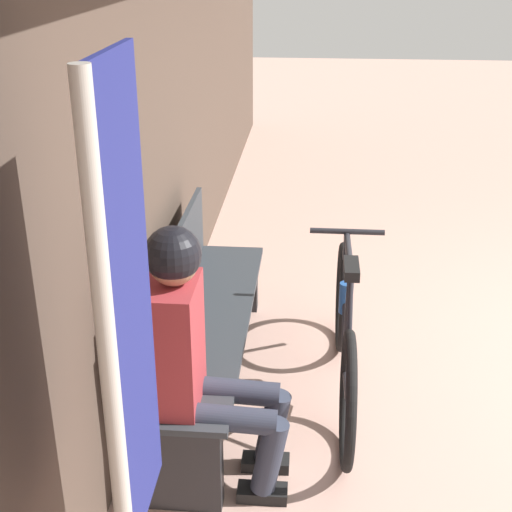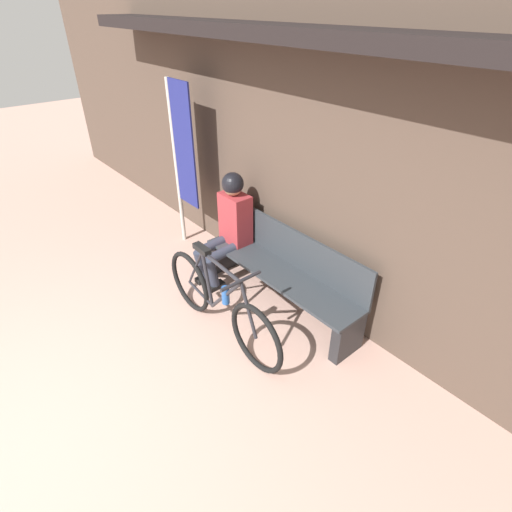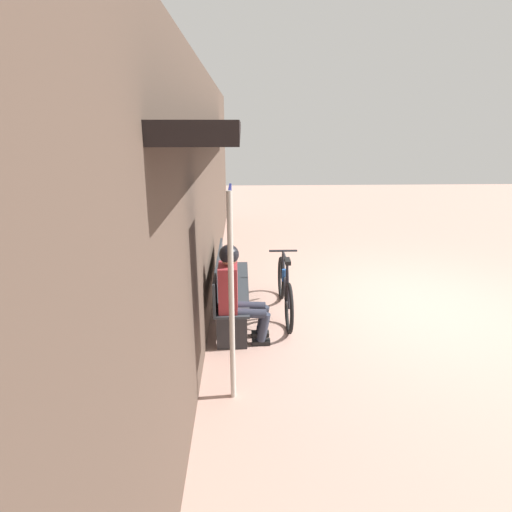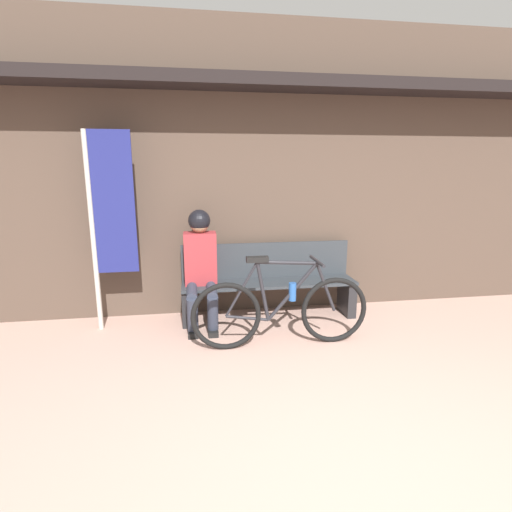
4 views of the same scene
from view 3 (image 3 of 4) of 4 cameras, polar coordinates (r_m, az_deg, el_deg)
ground_plane at (r=6.31m, az=21.75°, el=-6.70°), size 24.00×24.00×0.00m
storefront_wall at (r=5.30m, az=-7.36°, el=8.76°), size 12.00×0.56×3.20m
park_bench_near at (r=5.52m, az=-3.90°, el=-4.45°), size 1.91×0.42×0.83m
bicycle at (r=5.54m, az=4.13°, el=-4.80°), size 1.68×0.40×0.88m
person_seated at (r=4.71m, az=-2.94°, el=-4.59°), size 0.34×0.61×1.23m
banner_pole at (r=3.68m, az=-3.53°, el=-2.65°), size 0.45×0.05×2.01m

